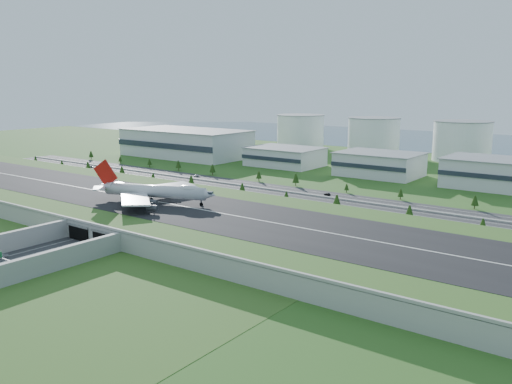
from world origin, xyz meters
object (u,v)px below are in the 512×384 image
Objects in this scene: boeing_747 at (154,191)px; fuel_tank_a at (300,132)px; car_2 at (42,266)px; car_4 at (91,167)px; car_0 at (2,256)px; car_5 at (327,194)px; car_7 at (197,176)px.

fuel_tank_a is at bearing 89.92° from boeing_747.
car_2 is 255.25m from car_4.
car_0 is at bearing -148.63° from car_4.
car_4 is at bearing 132.25° from car_0.
fuel_tank_a is 258.31m from car_5.
boeing_747 is (107.56, -311.73, -3.46)m from fuel_tank_a.
car_5 reaches higher than car_0.
boeing_747 is at bearing -131.02° from car_4.
car_7 reaches higher than car_2.
fuel_tank_a is 234.01m from car_4.
car_0 is 0.95× the size of car_5.
car_4 is (-169.53, 86.69, -13.11)m from boeing_747.
boeing_747 is 127.24m from car_7.
fuel_tank_a is 10.62× the size of car_2.
car_4 is at bearing -27.51° from car_2.
boeing_747 is at bearing 87.48° from car_0.
car_7 is at bearing -79.45° from fuel_tank_a.
car_4 reaches higher than car_5.
fuel_tank_a is at bearing -29.34° from car_4.
car_5 is (42.38, 184.37, 0.01)m from car_0.
car_7 is (-93.59, 185.26, 0.02)m from car_2.
boeing_747 reaches higher than car_0.
car_7 is (38.32, -205.80, -16.70)m from fuel_tank_a.
boeing_747 is 84.04m from car_2.
car_2 is 1.01× the size of car_7.
car_7 is (100.29, 19.25, -0.13)m from car_4.
car_4 reaches higher than car_7.
car_7 is at bearing 107.39° from car_0.
car_7 is at bearing -50.14° from car_2.
car_0 reaches higher than car_7.
fuel_tank_a is 329.78m from boeing_747.
car_0 is (108.34, -393.49, -16.62)m from fuel_tank_a.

